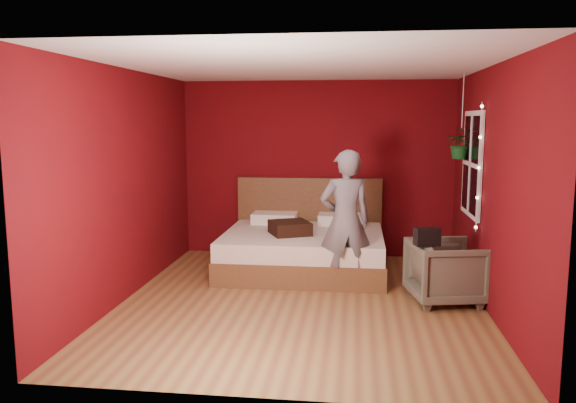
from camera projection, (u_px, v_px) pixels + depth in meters
name	position (u px, v px, depth m)	size (l,w,h in m)	color
floor	(302.00, 301.00, 6.33)	(4.50, 4.50, 0.00)	olive
room_walls	(302.00, 152.00, 6.08)	(4.04, 4.54, 2.62)	#5B090C
window	(472.00, 164.00, 6.76)	(0.05, 0.97, 1.27)	white
fairy_lights	(479.00, 168.00, 6.24)	(0.04, 0.04, 1.45)	silver
bed	(304.00, 247.00, 7.66)	(2.14, 1.82, 1.18)	brown
person	(345.00, 221.00, 6.64)	(0.61, 0.40, 1.69)	slate
armchair	(446.00, 272.00, 6.26)	(0.75, 0.77, 0.70)	#5E594A
handbag	(427.00, 237.00, 5.97)	(0.26, 0.13, 0.19)	black
throw_pillow	(290.00, 228.00, 7.38)	(0.48, 0.48, 0.17)	black
hanging_plant	(461.00, 143.00, 7.01)	(0.41, 0.38, 1.06)	silver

